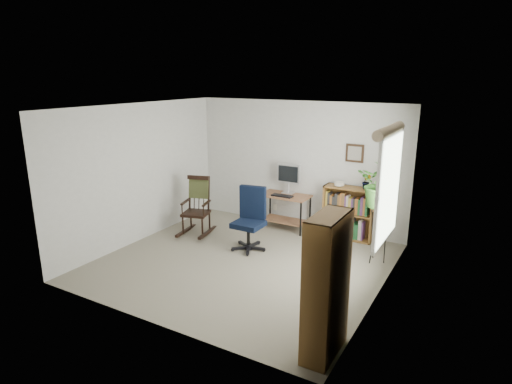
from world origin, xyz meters
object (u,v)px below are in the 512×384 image
Objects in this scene: desk at (285,212)px; office_chair at (248,219)px; low_bookshelf at (348,213)px; rocking_chair at (196,206)px; tall_bookshelf at (326,287)px.

office_chair is at bearing -93.40° from desk.
low_bookshelf is at bearing 37.03° from office_chair.
tall_bookshelf reaches higher than rocking_chair.
rocking_chair reaches higher than low_bookshelf.
tall_bookshelf reaches higher than office_chair.
desk is 1.22m from low_bookshelf.
office_chair is 1.00× the size of rocking_chair.
rocking_chair is at bearing 147.02° from tall_bookshelf.
office_chair is (-0.07, -1.23, 0.20)m from desk.
desk is 1.69m from rocking_chair.
low_bookshelf reaches higher than desk.
rocking_chair is at bearing 162.21° from office_chair.
office_chair is 1.24m from rocking_chair.
office_chair reaches higher than low_bookshelf.
desk is 0.61× the size of tall_bookshelf.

